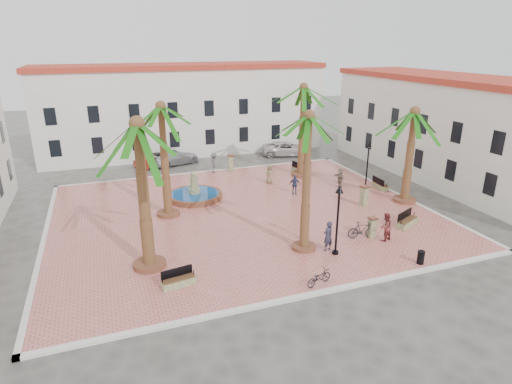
# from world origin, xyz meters

# --- Properties ---
(ground) EXTENTS (120.00, 120.00, 0.00)m
(ground) POSITION_xyz_m (0.00, 0.00, 0.00)
(ground) COLOR #56544F
(ground) RESTS_ON ground
(plaza) EXTENTS (26.00, 22.00, 0.15)m
(plaza) POSITION_xyz_m (0.00, 0.00, 0.07)
(plaza) COLOR #DC756B
(plaza) RESTS_ON ground
(kerb_n) EXTENTS (26.30, 0.30, 0.16)m
(kerb_n) POSITION_xyz_m (0.00, 11.00, 0.08)
(kerb_n) COLOR silver
(kerb_n) RESTS_ON ground
(kerb_s) EXTENTS (26.30, 0.30, 0.16)m
(kerb_s) POSITION_xyz_m (0.00, -11.00, 0.08)
(kerb_s) COLOR silver
(kerb_s) RESTS_ON ground
(kerb_e) EXTENTS (0.30, 22.30, 0.16)m
(kerb_e) POSITION_xyz_m (13.00, 0.00, 0.08)
(kerb_e) COLOR silver
(kerb_e) RESTS_ON ground
(kerb_w) EXTENTS (0.30, 22.30, 0.16)m
(kerb_w) POSITION_xyz_m (-13.00, 0.00, 0.08)
(kerb_w) COLOR silver
(kerb_w) RESTS_ON ground
(building_north) EXTENTS (30.40, 7.40, 9.50)m
(building_north) POSITION_xyz_m (-0.00, 19.99, 4.77)
(building_north) COLOR white
(building_north) RESTS_ON ground
(building_east) EXTENTS (7.40, 26.40, 9.00)m
(building_east) POSITION_xyz_m (19.99, 2.00, 4.52)
(building_east) COLOR white
(building_east) RESTS_ON ground
(fountain) EXTENTS (4.25, 4.25, 2.20)m
(fountain) POSITION_xyz_m (-2.58, 4.14, 0.45)
(fountain) COLOR brown
(fountain) RESTS_ON plaza
(palm_nw) EXTENTS (5.15, 5.15, 7.98)m
(palm_nw) POSITION_xyz_m (-5.06, 1.43, 6.91)
(palm_nw) COLOR brown
(palm_nw) RESTS_ON plaza
(palm_sw) EXTENTS (5.75, 5.75, 8.22)m
(palm_sw) POSITION_xyz_m (-7.21, -5.59, 7.04)
(palm_sw) COLOR brown
(palm_sw) RESTS_ON plaza
(palm_s) EXTENTS (4.62, 4.62, 8.19)m
(palm_s) POSITION_xyz_m (1.61, -6.55, 7.20)
(palm_s) COLOR brown
(palm_s) RESTS_ON plaza
(palm_e) EXTENTS (5.53, 5.53, 7.25)m
(palm_e) POSITION_xyz_m (12.37, -2.04, 6.14)
(palm_e) COLOR brown
(palm_e) RESTS_ON plaza
(palm_ne) EXTENTS (5.58, 5.58, 8.28)m
(palm_ne) POSITION_xyz_m (7.80, 6.72, 7.13)
(palm_ne) COLOR brown
(palm_ne) RESTS_ON plaza
(bench_s) EXTENTS (1.79, 0.81, 0.91)m
(bench_s) POSITION_xyz_m (-6.10, -8.08, 0.41)
(bench_s) COLOR #8E9764
(bench_s) RESTS_ON plaza
(bench_se) EXTENTS (1.99, 1.34, 1.02)m
(bench_se) POSITION_xyz_m (9.48, -5.95, 0.44)
(bench_se) COLOR #8E9764
(bench_se) RESTS_ON plaza
(bench_e) EXTENTS (0.64, 1.82, 0.95)m
(bench_e) POSITION_xyz_m (12.38, 1.10, 0.42)
(bench_e) COLOR #8E9764
(bench_e) RESTS_ON plaza
(bench_ne) EXTENTS (1.09, 2.10, 1.06)m
(bench_ne) POSITION_xyz_m (8.08, 7.35, 0.45)
(bench_ne) COLOR #8E9764
(bench_ne) RESTS_ON plaza
(lamppost_s) EXTENTS (0.45, 0.45, 4.16)m
(lamppost_s) POSITION_xyz_m (3.03, -7.78, 2.97)
(lamppost_s) COLOR black
(lamppost_s) RESTS_ON plaza
(lamppost_e) EXTENTS (0.43, 0.43, 3.98)m
(lamppost_e) POSITION_xyz_m (11.27, 1.54, 2.84)
(lamppost_e) COLOR black
(lamppost_e) RESTS_ON plaza
(bollard_se) EXTENTS (0.50, 0.50, 1.35)m
(bollard_se) POSITION_xyz_m (6.23, -6.66, 0.85)
(bollard_se) COLOR #8E9764
(bollard_se) RESTS_ON plaza
(bollard_n) EXTENTS (0.63, 0.63, 1.53)m
(bollard_n) POSITION_xyz_m (2.28, 10.40, 0.94)
(bollard_n) COLOR #8E9764
(bollard_n) RESTS_ON plaza
(bollard_e) EXTENTS (0.68, 0.68, 1.57)m
(bollard_e) POSITION_xyz_m (8.85, -1.82, 0.96)
(bollard_e) COLOR #8E9764
(bollard_e) RESTS_ON plaza
(litter_bin) EXTENTS (0.39, 0.39, 0.76)m
(litter_bin) POSITION_xyz_m (6.85, -10.40, 0.53)
(litter_bin) COLOR black
(litter_bin) RESTS_ON plaza
(cyclist_a) EXTENTS (0.76, 0.60, 1.84)m
(cyclist_a) POSITION_xyz_m (2.81, -7.23, 1.07)
(cyclist_a) COLOR #2E2F47
(cyclist_a) RESTS_ON plaza
(bicycle_a) EXTENTS (1.66, 0.97, 0.82)m
(bicycle_a) POSITION_xyz_m (0.56, -10.40, 0.56)
(bicycle_a) COLOR black
(bicycle_a) RESTS_ON plaza
(cyclist_b) EXTENTS (1.01, 0.87, 1.80)m
(cyclist_b) POSITION_xyz_m (6.77, -7.25, 1.05)
(cyclist_b) COLOR maroon
(cyclist_b) RESTS_ON plaza
(bicycle_b) EXTENTS (1.89, 0.97, 1.09)m
(bicycle_b) POSITION_xyz_m (5.62, -6.52, 0.70)
(bicycle_b) COLOR black
(bicycle_b) RESTS_ON plaza
(pedestrian_fountain_a) EXTENTS (0.91, 0.71, 1.64)m
(pedestrian_fountain_a) POSITION_xyz_m (4.30, 5.63, 0.97)
(pedestrian_fountain_a) COLOR #836D50
(pedestrian_fountain_a) RESTS_ON plaza
(pedestrian_fountain_b) EXTENTS (0.99, 0.58, 1.57)m
(pedestrian_fountain_b) POSITION_xyz_m (5.15, 2.37, 0.94)
(pedestrian_fountain_b) COLOR #343F5E
(pedestrian_fountain_b) RESTS_ON plaza
(pedestrian_north) EXTENTS (0.95, 1.32, 1.85)m
(pedestrian_north) POSITION_xyz_m (0.66, 10.40, 1.08)
(pedestrian_north) COLOR #4F4F53
(pedestrian_north) RESTS_ON plaza
(pedestrian_east) EXTENTS (0.57, 1.56, 1.65)m
(pedestrian_east) POSITION_xyz_m (9.41, 2.56, 0.98)
(pedestrian_east) COLOR gray
(pedestrian_east) RESTS_ON plaza
(car_black) EXTENTS (4.48, 2.34, 1.45)m
(car_black) POSITION_xyz_m (-3.75, 14.83, 0.73)
(car_black) COLOR black
(car_black) RESTS_ON ground
(car_red) EXTENTS (3.97, 2.69, 1.24)m
(car_red) POSITION_xyz_m (-4.41, 14.60, 0.62)
(car_red) COLOR maroon
(car_red) RESTS_ON ground
(car_silver) EXTENTS (5.40, 3.45, 1.46)m
(car_silver) POSITION_xyz_m (-2.25, 14.93, 0.73)
(car_silver) COLOR #ABACB5
(car_silver) RESTS_ON ground
(car_white) EXTENTS (5.75, 3.77, 1.47)m
(car_white) POSITION_xyz_m (9.82, 14.42, 0.74)
(car_white) COLOR silver
(car_white) RESTS_ON ground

